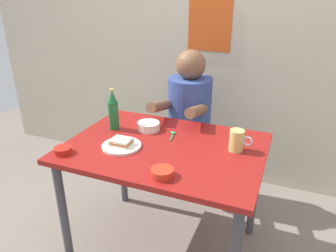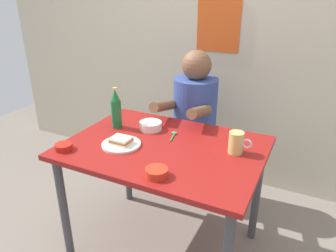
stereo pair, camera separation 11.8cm
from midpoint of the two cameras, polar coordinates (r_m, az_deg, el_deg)
name	(u,v)px [view 2 (the right image)]	position (r m, az deg, el deg)	size (l,w,h in m)	color
ground_plane	(165,246)	(2.23, 1.01, -20.75)	(6.00, 6.00, 0.00)	slate
wall_back	(225,25)	(2.60, 11.63, 17.38)	(4.40, 0.09, 2.60)	#BCB299
dining_table	(164,160)	(1.84, 1.15, -6.13)	(1.10, 0.80, 0.74)	maroon
stool	(193,156)	(2.51, 5.92, -5.35)	(0.34, 0.34, 0.45)	#4C4C51
person_seated	(195,106)	(2.33, 6.25, 3.54)	(0.33, 0.56, 0.72)	#33478C
plate_orange	(121,144)	(1.80, -6.53, -3.33)	(0.22, 0.22, 0.01)	silver
sandwich	(121,140)	(1.79, -6.57, -2.62)	(0.11, 0.09, 0.04)	beige
beer_mug	(236,143)	(1.74, 14.10, -2.95)	(0.13, 0.08, 0.12)	#D1BC66
beer_bottle	(116,110)	(2.00, -7.64, 2.89)	(0.06, 0.06, 0.26)	#19602D
rice_bowl_white	(151,125)	(1.99, -1.45, 0.12)	(0.14, 0.14, 0.05)	silver
sauce_bowl_chili	(157,172)	(1.50, 0.21, -8.31)	(0.11, 0.11, 0.04)	red
sambal_bowl_red	(64,146)	(1.81, -16.47, -3.58)	(0.10, 0.10, 0.03)	#B21E14
spoon	(174,134)	(1.92, 2.78, -1.55)	(0.04, 0.12, 0.01)	#26A559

